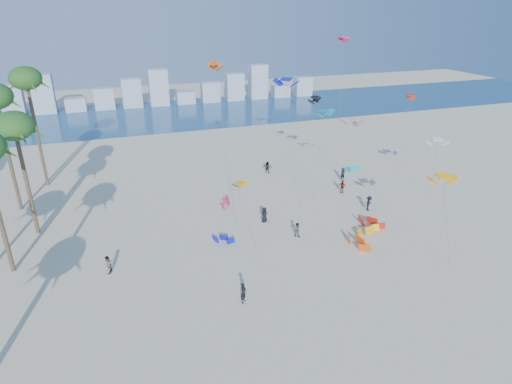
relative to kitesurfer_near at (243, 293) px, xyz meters
name	(u,v)px	position (x,y,z in m)	size (l,w,h in m)	color
ground	(288,337)	(1.89, -4.89, -0.90)	(220.00, 220.00, 0.00)	beige
ocean	(160,115)	(1.89, 67.11, -0.89)	(220.00, 220.00, 0.00)	navy
kitesurfer_near	(243,293)	(0.00, 0.00, 0.00)	(0.65, 0.43, 1.79)	black
kitesurfer_mid	(297,230)	(8.51, 8.54, -0.12)	(0.76, 0.59, 1.56)	gray
kitesurfers_far	(288,198)	(10.70, 15.99, -0.03)	(31.83, 20.15, 1.78)	black
grounded_kites	(326,219)	(12.79, 10.35, -0.43)	(25.41, 20.79, 1.03)	#0B16C3
flying_kites	(338,98)	(18.44, 19.62, 10.83)	(31.98, 33.83, 18.61)	#F4A30C
distant_skyline	(148,93)	(0.70, 77.11, 2.19)	(85.00, 3.00, 8.40)	#9EADBF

